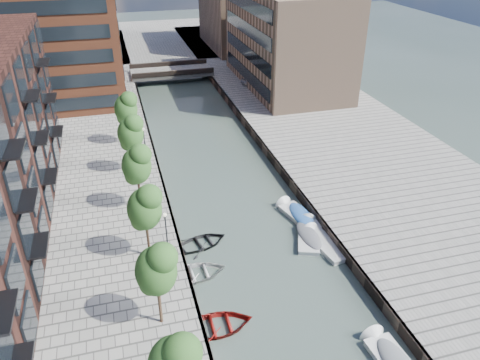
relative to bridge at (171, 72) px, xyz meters
name	(u,v)px	position (x,y,z in m)	size (l,w,h in m)	color
water	(215,165)	(0.00, -32.00, -1.39)	(300.00, 300.00, 0.00)	#38473F
quay_right	(350,144)	(16.00, -32.00, -0.89)	(20.00, 140.00, 1.00)	gray
quay_wall_left	(158,168)	(-6.10, -32.00, -0.89)	(0.25, 140.00, 1.00)	#332823
quay_wall_right	(269,154)	(6.10, -32.00, -0.89)	(0.25, 140.00, 1.00)	#332823
far_closure	(153,40)	(0.00, 28.00, -0.89)	(80.00, 40.00, 1.00)	gray
tan_block_near	(286,38)	(16.00, -10.00, 6.61)	(12.00, 25.00, 14.00)	#94735B
tan_block_far	(239,4)	(16.00, 16.00, 7.61)	(12.00, 20.00, 16.00)	#94735B
bridge	(171,72)	(0.00, 0.00, 0.00)	(13.00, 6.00, 1.30)	gray
tree_2	(156,268)	(-8.50, -54.00, 3.92)	(2.50, 2.50, 5.95)	#382619
tree_3	(144,206)	(-8.50, -47.00, 3.92)	(2.50, 2.50, 5.95)	#382619
tree_4	(136,163)	(-8.50, -40.00, 3.92)	(2.50, 2.50, 5.95)	#382619
tree_5	(130,132)	(-8.50, -33.00, 3.92)	(2.50, 2.50, 5.95)	#382619
tree_6	(126,107)	(-8.50, -26.00, 3.92)	(2.50, 2.50, 5.95)	#382619
lamp_1	(166,232)	(-7.20, -48.00, 2.12)	(0.24, 0.24, 4.12)	black
lamp_2	(145,143)	(-7.20, -32.00, 2.12)	(0.24, 0.24, 4.12)	black
sloop_2	(217,329)	(-5.06, -54.63, -1.39)	(3.45, 4.83, 1.00)	maroon
sloop_3	(196,276)	(-5.40, -49.21, -1.39)	(3.33, 4.66, 0.96)	silver
sloop_4	(202,245)	(-4.20, -45.59, -1.39)	(3.03, 4.24, 0.88)	black
motorboat_2	(322,243)	(5.29, -48.04, -1.30)	(2.42, 5.01, 1.60)	silver
motorboat_3	(298,215)	(4.84, -43.81, -1.18)	(2.98, 5.39, 1.71)	silver
motorboat_4	(308,234)	(4.59, -46.82, -1.19)	(3.37, 5.13, 1.62)	silver
car	(250,83)	(10.55, -9.89, 0.21)	(1.43, 3.55, 1.21)	#B2B5B7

